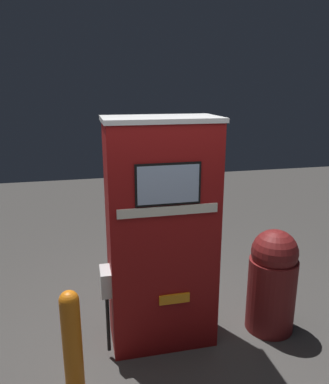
{
  "coord_description": "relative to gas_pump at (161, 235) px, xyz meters",
  "views": [
    {
      "loc": [
        -0.67,
        -2.81,
        2.36
      ],
      "look_at": [
        0.0,
        0.13,
        1.5
      ],
      "focal_mm": 35.0,
      "sensor_mm": 36.0,
      "label": 1
    }
  ],
  "objects": [
    {
      "name": "safety_bollard",
      "position": [
        -0.81,
        -0.6,
        -0.56
      ],
      "size": [
        0.15,
        0.15,
        0.95
      ],
      "color": "orange",
      "rests_on": "ground_plane"
    },
    {
      "name": "ground_plane",
      "position": [
        0.0,
        -0.26,
        -1.06
      ],
      "size": [
        14.0,
        14.0,
        0.0
      ],
      "primitive_type": "plane",
      "color": "#423F3D"
    },
    {
      "name": "trash_bin",
      "position": [
        1.09,
        -0.1,
        -0.53
      ],
      "size": [
        0.47,
        0.47,
        1.05
      ],
      "color": "maroon",
      "rests_on": "ground_plane"
    },
    {
      "name": "gas_pump",
      "position": [
        0.0,
        0.0,
        0.0
      ],
      "size": [
        1.06,
        0.56,
        2.12
      ],
      "color": "maroon",
      "rests_on": "ground_plane"
    }
  ]
}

